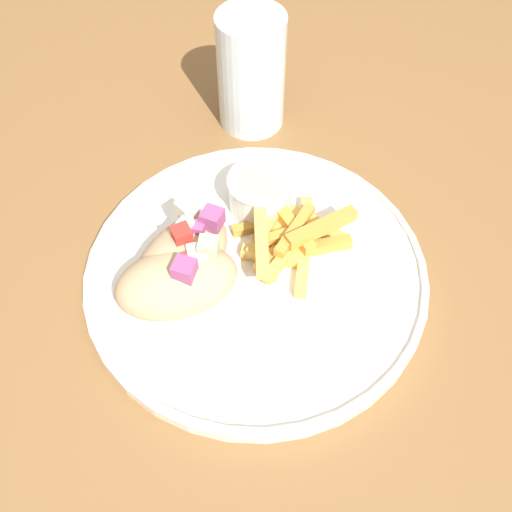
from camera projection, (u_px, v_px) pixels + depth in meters
ground_plane at (259, 488)px, 1.16m from camera, size 10.00×10.00×0.00m
table at (262, 316)px, 0.63m from camera, size 1.15×1.15×0.75m
plate at (256, 272)px, 0.55m from camera, size 0.31×0.31×0.02m
pita_sandwich_near at (177, 281)px, 0.50m from camera, size 0.11×0.07×0.06m
pita_sandwich_far at (182, 256)px, 0.52m from camera, size 0.12×0.12×0.06m
fries_pile at (290, 237)px, 0.55m from camera, size 0.11×0.11×0.03m
sauce_ramekin at (261, 191)px, 0.57m from camera, size 0.06×0.06×0.04m
water_glass at (251, 77)px, 0.64m from camera, size 0.07×0.07×0.13m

